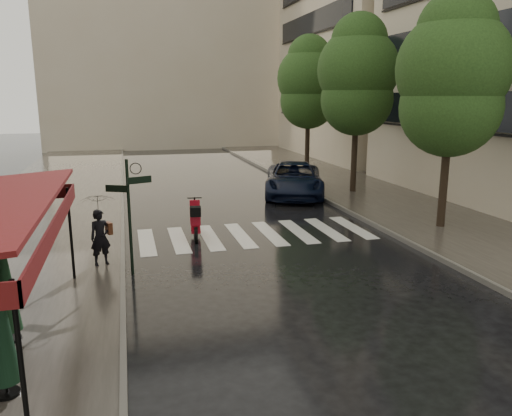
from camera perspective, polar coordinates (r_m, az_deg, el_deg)
name	(u,v)px	position (r m, az deg, el deg)	size (l,w,h in m)	color
ground	(192,316)	(11.18, -7.30, -12.11)	(120.00, 120.00, 0.00)	black
sidewalk_near	(48,208)	(22.80, -22.67, 0.01)	(6.00, 60.00, 0.12)	#38332D
sidewalk_far	(366,191)	(25.31, 12.51, 1.86)	(5.50, 60.00, 0.12)	#38332D
curb_near	(123,204)	(22.56, -14.99, 0.47)	(0.12, 60.00, 0.16)	#595651
curb_far	(313,194)	(24.17, 6.59, 1.61)	(0.12, 60.00, 0.16)	#595651
crosswalk	(255,234)	(17.27, -0.11, -3.01)	(7.85, 3.20, 0.01)	silver
signpost	(129,208)	(13.39, -14.29, 0.04)	(1.17, 0.29, 3.10)	black
haussmann_far	(362,34)	(40.46, 12.02, 18.89)	(8.00, 16.00, 18.50)	#B9A88D
backdrop_building	(167,36)	(48.57, -10.19, 18.76)	(22.00, 6.00, 20.00)	#B9A88D
tree_near	(453,76)	(18.57, 21.56, 13.82)	(3.80, 3.80, 7.99)	black
tree_mid	(358,76)	(24.57, 11.53, 14.57)	(3.80, 3.80, 8.34)	black
tree_far	(309,83)	(31.08, 6.04, 14.04)	(3.80, 3.80, 8.16)	black
pedestrian_with_umbrella	(98,208)	(14.11, -17.56, -0.03)	(1.19, 1.20, 2.39)	black
scooter	(195,221)	(16.85, -6.94, -1.48)	(0.60, 1.89, 1.25)	black
parked_car	(294,179)	(23.94, 4.36, 3.30)	(2.63, 5.70, 1.58)	black
parasol_back	(5,279)	(10.43, -26.74, -7.24)	(0.43, 0.43, 2.30)	black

